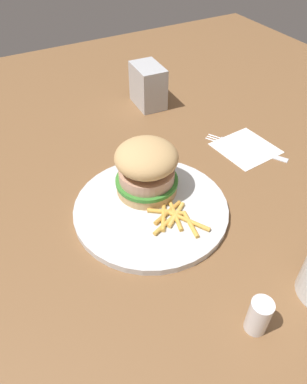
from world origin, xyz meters
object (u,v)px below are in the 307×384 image
at_px(sandwich, 147,168).
at_px(fork, 245,147).
at_px(napkin_dispenser, 148,86).
at_px(napkin, 246,148).
at_px(salt_shaker, 259,316).
at_px(plate, 153,208).
at_px(fries_pile, 173,216).

xyz_separation_m(sandwich, fork, (-0.03, 0.24, -0.06)).
distance_m(fork, napkin_dispenser, 0.27).
bearing_deg(napkin, salt_shaker, -37.84).
bearing_deg(fork, salt_shaker, -37.62).
bearing_deg(salt_shaker, napkin, 142.16).
distance_m(napkin, salt_shaker, 0.39).
height_order(sandwich, napkin, sandwich).
distance_m(sandwich, fork, 0.25).
relative_size(plate, fork, 1.64).
distance_m(sandwich, fries_pile, 0.09).
distance_m(plate, napkin, 0.26).
bearing_deg(fork, napkin, 30.91).
height_order(plate, napkin, plate).
bearing_deg(sandwich, salt_shaker, 0.79).
xyz_separation_m(sandwich, napkin_dispenser, (-0.28, 0.15, -0.01)).
height_order(plate, sandwich, sandwich).
xyz_separation_m(fork, napkin_dispenser, (-0.26, -0.09, 0.04)).
height_order(fries_pile, napkin, fries_pile).
distance_m(plate, salt_shaker, 0.24).
bearing_deg(salt_shaker, napkin_dispenser, 165.19).
xyz_separation_m(fork, salt_shaker, (0.31, -0.24, 0.02)).
bearing_deg(salt_shaker, plate, -176.98).
bearing_deg(napkin_dispenser, napkin, -157.00).
relative_size(napkin_dispenser, salt_shaker, 1.74).
distance_m(napkin_dispenser, salt_shaker, 0.59).
distance_m(fries_pile, salt_shaker, 0.20).
xyz_separation_m(plate, fork, (-0.07, 0.25, -0.00)).
bearing_deg(fries_pile, fork, 114.18).
distance_m(fries_pile, fork, 0.26).
height_order(fries_pile, napkin_dispenser, napkin_dispenser).
bearing_deg(plate, napkin, 104.38).
relative_size(fork, salt_shaker, 2.85).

